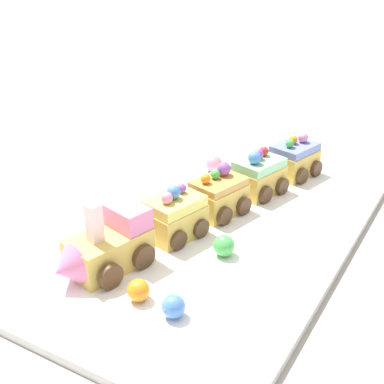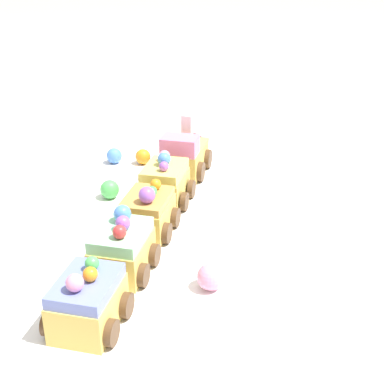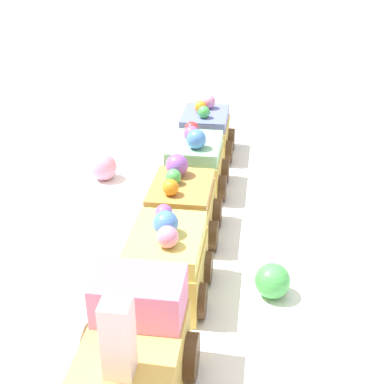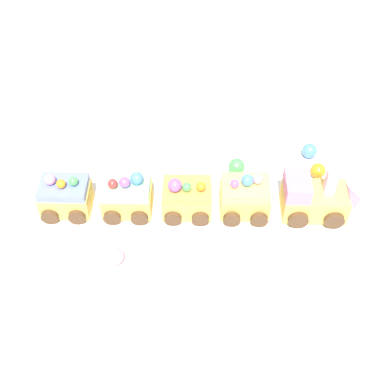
{
  "view_description": "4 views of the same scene",
  "coord_description": "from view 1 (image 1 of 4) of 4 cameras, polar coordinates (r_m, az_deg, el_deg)",
  "views": [
    {
      "loc": [
        0.62,
        0.35,
        0.4
      ],
      "look_at": [
        -0.03,
        -0.03,
        0.03
      ],
      "focal_mm": 50.0,
      "sensor_mm": 36.0,
      "label": 1
    },
    {
      "loc": [
        -0.65,
        -0.03,
        0.37
      ],
      "look_at": [
        0.04,
        -0.04,
        0.04
      ],
      "focal_mm": 50.0,
      "sensor_mm": 36.0,
      "label": 2
    },
    {
      "loc": [
        0.42,
        -0.02,
        0.29
      ],
      "look_at": [
        0.02,
        0.03,
        0.08
      ],
      "focal_mm": 50.0,
      "sensor_mm": 36.0,
      "label": 3
    },
    {
      "loc": [
        -0.15,
        -0.54,
        0.68
      ],
      "look_at": [
        -0.02,
        -0.0,
        0.08
      ],
      "focal_mm": 50.0,
      "sensor_mm": 36.0,
      "label": 4
    }
  ],
  "objects": [
    {
      "name": "gumball_orange",
      "position": [
        0.63,
        -5.72,
        -10.4
      ],
      "size": [
        0.03,
        0.03,
        0.03
      ],
      "primitive_type": "sphere",
      "color": "orange",
      "rests_on": "display_board"
    },
    {
      "name": "cake_car_caramel",
      "position": [
        0.8,
        2.8,
        -0.38
      ],
      "size": [
        0.09,
        0.09,
        0.07
      ],
      "rotation": [
        0.0,
        0.0,
        -0.25
      ],
      "color": "#E0BC56",
      "rests_on": "display_board"
    },
    {
      "name": "display_board",
      "position": [
        0.81,
        0.8,
        -2.72
      ],
      "size": [
        0.66,
        0.45,
        0.01
      ],
      "primitive_type": "cube",
      "color": "white",
      "rests_on": "ground_plane"
    },
    {
      "name": "gumball_blue",
      "position": [
        0.6,
        -1.99,
        -12.1
      ],
      "size": [
        0.03,
        0.03,
        0.03
      ],
      "primitive_type": "sphere",
      "color": "#4C84E0",
      "rests_on": "display_board"
    },
    {
      "name": "gumball_green",
      "position": [
        0.7,
        3.43,
        -5.74
      ],
      "size": [
        0.03,
        0.03,
        0.03
      ],
      "primitive_type": "sphere",
      "color": "#4CBC56",
      "rests_on": "display_board"
    },
    {
      "name": "cake_car_blueberry",
      "position": [
        0.94,
        10.84,
        3.43
      ],
      "size": [
        0.09,
        0.09,
        0.07
      ],
      "rotation": [
        0.0,
        0.0,
        -0.25
      ],
      "color": "#E0BC56",
      "rests_on": "display_board"
    },
    {
      "name": "gumball_pink",
      "position": [
        0.94,
        2.31,
        3.07
      ],
      "size": [
        0.03,
        0.03,
        0.03
      ],
      "primitive_type": "sphere",
      "color": "pink",
      "rests_on": "display_board"
    },
    {
      "name": "ground_plane",
      "position": [
        0.81,
        0.8,
        -3.09
      ],
      "size": [
        10.0,
        10.0,
        0.0
      ],
      "primitive_type": "plane",
      "color": "gray"
    },
    {
      "name": "cake_car_lemon",
      "position": [
        0.74,
        -2.04,
        -2.59
      ],
      "size": [
        0.09,
        0.09,
        0.08
      ],
      "rotation": [
        0.0,
        0.0,
        -0.25
      ],
      "color": "#E0BC56",
      "rests_on": "display_board"
    },
    {
      "name": "cake_car_mint",
      "position": [
        0.87,
        7.08,
        1.74
      ],
      "size": [
        0.09,
        0.09,
        0.08
      ],
      "rotation": [
        0.0,
        0.0,
        -0.25
      ],
      "color": "#E0BC56",
      "rests_on": "display_board"
    },
    {
      "name": "cake_train_locomotive",
      "position": [
        0.68,
        -9.4,
        -5.98
      ],
      "size": [
        0.14,
        0.1,
        0.09
      ],
      "rotation": [
        0.0,
        0.0,
        -0.25
      ],
      "color": "#E0BC56",
      "rests_on": "display_board"
    }
  ]
}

